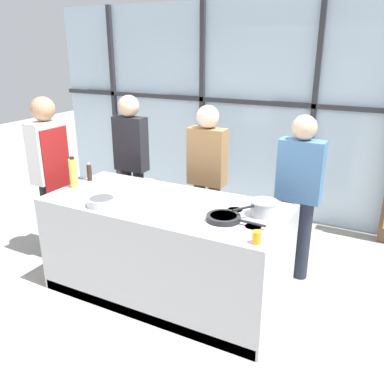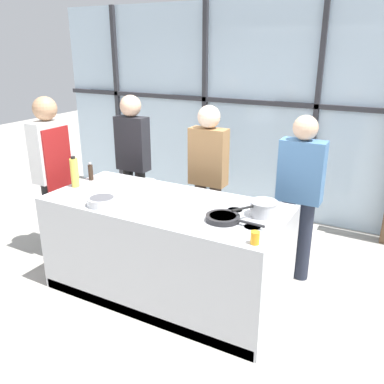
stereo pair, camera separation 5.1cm
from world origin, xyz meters
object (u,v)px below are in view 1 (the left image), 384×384
at_px(frying_pan, 224,218).
at_px(juice_glass_near, 257,237).
at_px(chef, 51,168).
at_px(spectator_center_right, 299,189).
at_px(white_plate, 144,182).
at_px(oil_bottle, 73,173).
at_px(mixing_bowl, 102,201).
at_px(pepper_grinder, 89,172).
at_px(spectator_far_left, 131,158).
at_px(saucepan, 264,208).
at_px(spectator_center_left, 207,172).

xyz_separation_m(frying_pan, juice_glass_near, (0.36, -0.26, 0.02)).
bearing_deg(chef, spectator_center_right, 107.60).
height_order(frying_pan, juice_glass_near, juice_glass_near).
bearing_deg(spectator_center_right, juice_glass_near, 90.40).
bearing_deg(white_plate, oil_bottle, -141.03).
xyz_separation_m(chef, mixing_bowl, (1.03, -0.42, -0.05)).
bearing_deg(spectator_center_right, mixing_bowl, 40.12).
bearing_deg(juice_glass_near, oil_bottle, 170.73).
xyz_separation_m(chef, white_plate, (1.00, 0.26, -0.08)).
distance_m(frying_pan, pepper_grinder, 1.66).
distance_m(oil_bottle, pepper_grinder, 0.24).
distance_m(spectator_far_left, oil_bottle, 0.94).
relative_size(frying_pan, saucepan, 1.31).
xyz_separation_m(spectator_center_left, juice_glass_near, (0.99, -1.26, 0.01)).
bearing_deg(pepper_grinder, saucepan, -1.47).
bearing_deg(juice_glass_near, spectator_center_right, 90.40).
xyz_separation_m(spectator_center_right, juice_glass_near, (0.01, -1.26, 0.04)).
distance_m(spectator_center_right, frying_pan, 1.06).
relative_size(white_plate, juice_glass_near, 2.49).
distance_m(spectator_center_left, frying_pan, 1.18).
relative_size(mixing_bowl, oil_bottle, 0.83).
bearing_deg(pepper_grinder, chef, -171.46).
height_order(spectator_far_left, oil_bottle, spectator_far_left).
height_order(frying_pan, saucepan, saucepan).
height_order(frying_pan, oil_bottle, oil_bottle).
height_order(spectator_far_left, frying_pan, spectator_far_left).
distance_m(spectator_center_left, pepper_grinder, 1.22).
distance_m(chef, mixing_bowl, 1.11).
bearing_deg(spectator_far_left, mixing_bowl, 114.29).
bearing_deg(oil_bottle, white_plate, 38.97).
relative_size(spectator_center_right, juice_glass_near, 17.70).
bearing_deg(chef, white_plate, 104.62).
bearing_deg(spectator_far_left, saucepan, 157.86).
height_order(chef, saucepan, chef).
relative_size(spectator_center_right, white_plate, 7.11).
bearing_deg(white_plate, pepper_grinder, -160.34).
xyz_separation_m(saucepan, juice_glass_near, (0.12, -0.51, -0.02)).
bearing_deg(spectator_center_left, juice_glass_near, 128.06).
bearing_deg(juice_glass_near, frying_pan, 143.88).
xyz_separation_m(spectator_center_right, pepper_grinder, (-1.98, -0.71, 0.08)).
height_order(oil_bottle, pepper_grinder, oil_bottle).
bearing_deg(spectator_far_left, spectator_center_right, -180.00).
xyz_separation_m(spectator_far_left, mixing_bowl, (0.54, -1.20, -0.04)).
bearing_deg(chef, mixing_bowl, 67.74).
xyz_separation_m(mixing_bowl, pepper_grinder, (-0.56, 0.49, 0.05)).
bearing_deg(spectator_center_left, saucepan, 139.17).
bearing_deg(chef, frying_pan, 83.86).
relative_size(spectator_center_right, mixing_bowl, 6.43).
distance_m(spectator_center_right, juice_glass_near, 1.26).
xyz_separation_m(mixing_bowl, juice_glass_near, (1.43, -0.07, 0.01)).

